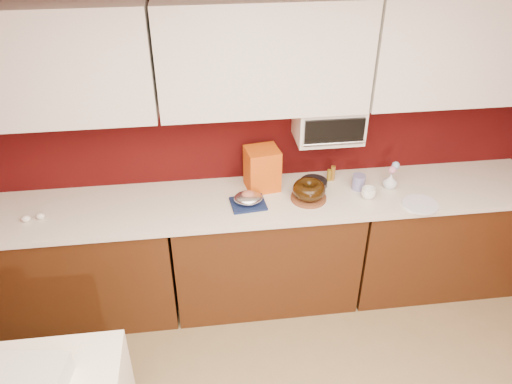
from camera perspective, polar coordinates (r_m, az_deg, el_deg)
The scene contains 29 objects.
ceiling at distance 1.06m, azimuth 17.90°, elevation 14.28°, with size 4.00×4.50×0.02m, color white.
wall_back at distance 3.55m, azimuth 0.45°, elevation 6.77°, with size 4.00×0.02×2.50m, color #3E0808.
base_cabinet_left at distance 3.82m, azimuth -19.36°, elevation -7.95°, with size 1.31×0.58×0.86m, color #43220D.
base_cabinet_center at distance 3.74m, azimuth 1.04°, elevation -6.70°, with size 1.31×0.58×0.86m, color #43220D.
base_cabinet_right at distance 4.12m, azimuth 19.81°, elevation -4.80°, with size 1.31×0.58×0.86m, color #43220D.
countertop at distance 3.47m, azimuth 1.11°, elevation -0.96°, with size 4.00×0.62×0.04m, color silver.
upper_cabinet_left at distance 3.27m, azimuth -23.54°, elevation 13.11°, with size 1.31×0.33×0.70m, color white.
upper_cabinet_center at distance 3.18m, azimuth 0.91°, elevation 15.23°, with size 1.31×0.33×0.70m, color white.
upper_cabinet_right at distance 3.61m, azimuth 23.13°, elevation 14.88°, with size 1.31×0.33×0.70m, color white.
toaster_oven at distance 3.46m, azimuth 8.27°, elevation 7.94°, with size 0.45×0.30×0.25m, color white.
toaster_oven_door at distance 3.32m, azimuth 8.96°, elevation 6.78°, with size 0.40×0.02×0.18m, color black.
toaster_oven_handle at distance 3.34m, azimuth 8.91°, elevation 5.51°, with size 0.02×0.02×0.42m, color silver.
cake_base at distance 3.46m, azimuth 6.02°, elevation -0.66°, with size 0.25×0.25×0.02m, color brown.
bundt_cake at distance 3.42m, azimuth 6.08°, elevation 0.29°, with size 0.23×0.23×0.09m, color black.
navy_towel at distance 3.39m, azimuth -0.90°, elevation -1.34°, with size 0.23×0.19×0.02m, color #131F48.
foil_ham_nest at distance 3.36m, azimuth -0.90°, elevation -0.69°, with size 0.19×0.16×0.07m, color silver.
roasted_ham at distance 3.35m, azimuth -0.91°, elevation -0.33°, with size 0.09×0.08×0.06m, color #B56853.
pandoro_box at distance 3.50m, azimuth 0.71°, elevation 2.69°, with size 0.22×0.20×0.31m, color #B62F0C.
dark_pan at distance 3.62m, azimuth 6.61°, elevation 1.06°, with size 0.19×0.19×0.03m, color black.
coffee_mug at distance 3.52m, azimuth 12.74°, elevation -0.01°, with size 0.09×0.09×0.10m, color white.
blue_jar at distance 3.61m, azimuth 11.64°, elevation 1.12°, with size 0.09×0.09×0.11m, color navy.
flower_vase at distance 3.67m, azimuth 15.11°, elevation 1.31°, with size 0.08×0.08×0.12m, color silver.
flower_pink at distance 3.63m, azimuth 15.30°, elevation 2.48°, with size 0.05×0.05×0.05m, color pink.
flower_blue at distance 3.64m, azimuth 15.68°, elevation 2.96°, with size 0.05×0.05×0.05m, color #88AEDA.
china_plate at distance 3.56m, azimuth 18.26°, elevation -1.35°, with size 0.24×0.24×0.01m, color white.
amber_bottle at distance 3.67m, azimuth 8.34°, elevation 1.91°, with size 0.03×0.03×0.09m, color #7E6117.
egg_left at distance 3.55m, azimuth -24.81°, elevation -2.79°, with size 0.06×0.05×0.05m, color white.
egg_right at distance 3.54m, azimuth -23.41°, elevation -2.55°, with size 0.06×0.04×0.04m, color white.
amber_bottle_tall at distance 3.68m, azimuth 8.77°, elevation 2.14°, with size 0.03×0.03×0.11m, color brown.
Camera 1 is at (-0.44, -0.91, 2.81)m, focal length 35.00 mm.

